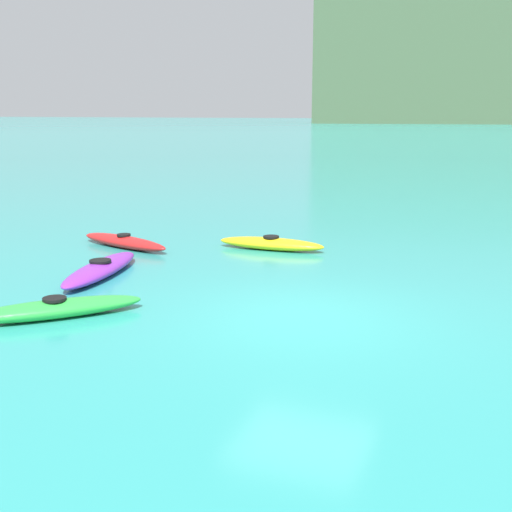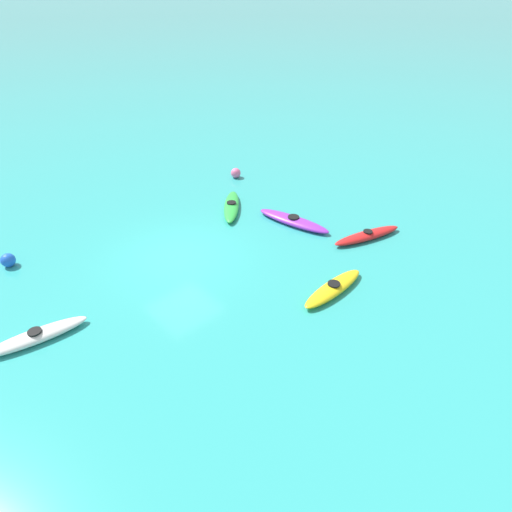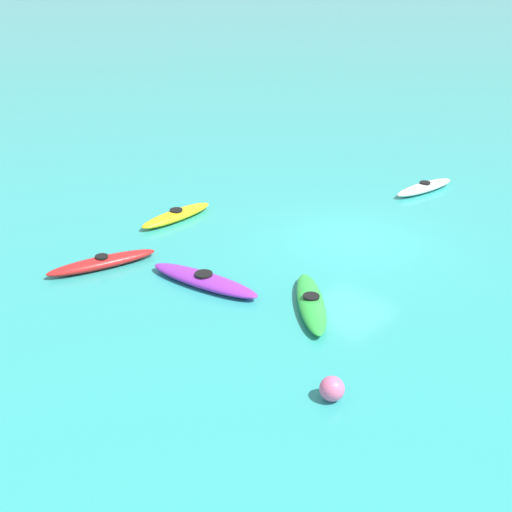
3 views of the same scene
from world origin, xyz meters
name	(u,v)px [view 3 (image 3 of 3)]	position (x,y,z in m)	size (l,w,h in m)	color
ground_plane	(353,241)	(0.00, 0.00, 0.00)	(600.00, 600.00, 0.00)	teal
kayak_yellow	(176,215)	(-2.63, 5.27, 0.16)	(2.91, 0.74, 0.37)	yellow
kayak_purple	(204,280)	(-5.11, 1.16, 0.16)	(1.36, 3.50, 0.37)	purple
kayak_red	(102,262)	(-6.38, 4.03, 0.16)	(3.19, 1.44, 0.37)	red
kayak_green	(311,303)	(-4.07, -1.69, 0.16)	(2.61, 2.71, 0.37)	green
kayak_white	(424,187)	(5.48, 0.80, 0.16)	(2.95, 1.05, 0.37)	white
buoy_pink	(332,389)	(-6.61, -4.34, 0.26)	(0.52, 0.52, 0.52)	pink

